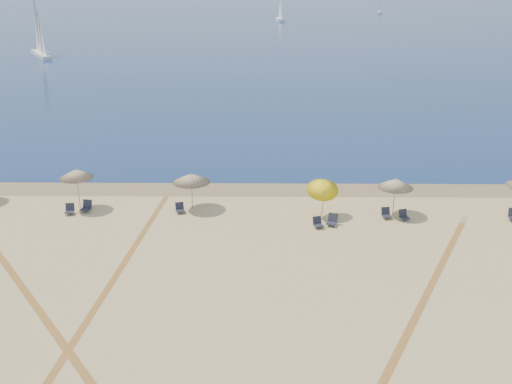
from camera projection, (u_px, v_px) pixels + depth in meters
ocean at (262, 4)px, 226.93m from camera, size 500.00×500.00×0.00m
wet_sand at (257, 188)px, 39.55m from camera, size 500.00×500.00×0.00m
umbrella_1 at (76, 174)px, 35.49m from camera, size 2.04×2.05×2.64m
umbrella_2 at (191, 178)px, 35.65m from camera, size 2.31×2.31×2.33m
umbrella_3 at (323, 187)px, 34.43m from camera, size 1.89×1.95×2.59m
umbrella_4 at (395, 183)px, 34.71m from camera, size 2.12×2.12×2.36m
chair_2 at (70, 209)px, 35.44m from camera, size 0.60×0.68×0.63m
chair_3 at (86, 207)px, 35.80m from camera, size 0.69×0.77×0.69m
chair_4 at (180, 208)px, 35.62m from camera, size 0.67×0.72×0.61m
chair_5 at (318, 223)px, 33.62m from camera, size 0.67×0.73×0.61m
chair_6 at (332, 220)px, 33.88m from camera, size 0.77×0.82×0.68m
chair_7 at (386, 214)px, 34.86m from camera, size 0.62×0.70×0.63m
chair_8 at (404, 215)px, 34.64m from camera, size 0.64×0.70×0.60m
sailboat_0 at (380, 6)px, 184.31m from camera, size 2.32×5.00×7.22m
sailboat_1 at (42, 43)px, 94.69m from camera, size 4.02×5.01×7.71m
sailboat_2 at (39, 38)px, 97.04m from camera, size 4.88×6.04×9.31m
sailboat_3 at (280, 10)px, 158.89m from camera, size 2.46×6.40×9.29m
tire_tracks at (170, 314)px, 25.28m from camera, size 54.91×42.38×0.00m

